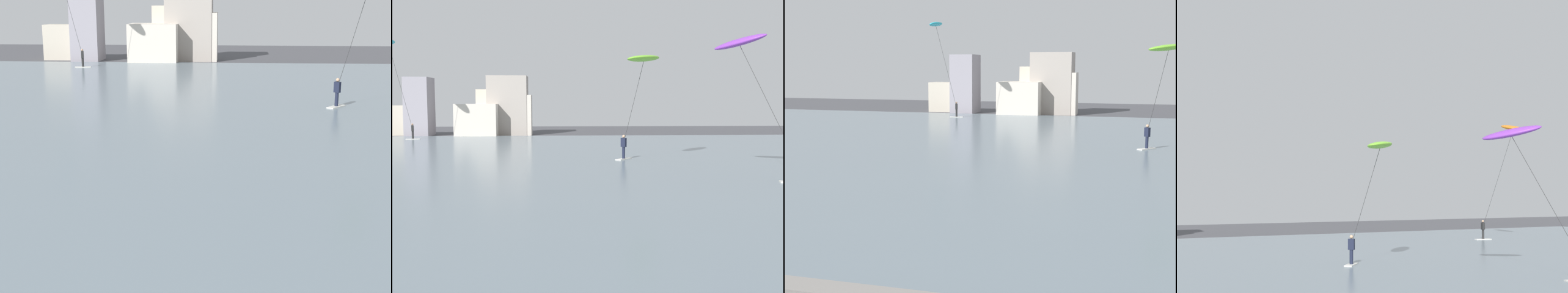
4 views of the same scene
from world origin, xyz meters
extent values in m
cube|color=slate|center=(0.00, 30.31, 0.05)|extent=(84.00, 52.00, 0.10)
cube|color=beige|center=(-18.81, 59.79, 1.78)|extent=(3.80, 2.66, 3.56)
cube|color=gray|center=(-16.14, 58.80, 3.42)|extent=(2.76, 3.57, 6.83)
cube|color=beige|center=(-9.19, 57.45, 1.88)|extent=(4.75, 3.62, 3.75)
cube|color=beige|center=(-8.22, 59.93, 2.73)|extent=(2.57, 3.01, 5.45)
cube|color=#A89E93|center=(-5.86, 59.49, 3.53)|extent=(4.69, 3.45, 7.06)
cube|color=beige|center=(-5.13, 59.03, 2.39)|extent=(4.28, 2.40, 4.79)
cube|color=silver|center=(-14.84, 51.49, 0.13)|extent=(1.46, 0.72, 0.06)
cylinder|color=black|center=(-14.84, 51.49, 0.55)|extent=(0.20, 0.20, 0.78)
cube|color=black|center=(-14.84, 51.49, 1.24)|extent=(0.29, 0.38, 0.60)
sphere|color=tan|center=(-14.84, 51.49, 1.65)|extent=(0.20, 0.20, 0.20)
cylinder|color=#333333|center=(-15.38, 49.94, 5.35)|extent=(1.11, 3.15, 8.33)
ellipsoid|color=#28B2C6|center=(-15.92, 48.38, 9.66)|extent=(1.19, 3.10, 0.70)
cube|color=silver|center=(4.65, 32.57, 0.13)|extent=(1.23, 1.36, 0.06)
cylinder|color=#191E33|center=(4.65, 32.57, 0.55)|extent=(0.20, 0.20, 0.78)
cube|color=#191E33|center=(4.65, 32.57, 1.24)|extent=(0.40, 0.39, 0.60)
sphere|color=tan|center=(4.65, 32.57, 1.65)|extent=(0.20, 0.20, 0.20)
cylinder|color=#333333|center=(5.17, 31.84, 3.86)|extent=(1.08, 1.49, 5.34)
ellipsoid|color=#7AD133|center=(5.70, 31.11, 6.68)|extent=(3.18, 3.53, 0.78)
camera|label=1|loc=(-1.05, -0.61, 6.00)|focal=53.83mm
camera|label=2|loc=(0.41, 0.47, 3.90)|focal=44.57mm
camera|label=3|loc=(4.40, -6.35, 5.58)|focal=52.64mm
camera|label=4|loc=(-8.55, 2.41, 4.09)|focal=54.27mm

